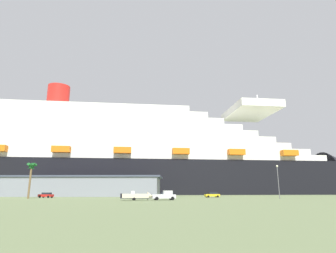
% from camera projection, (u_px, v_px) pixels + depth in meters
% --- Properties ---
extents(ground_plane, '(600.00, 600.00, 0.00)m').
position_uv_depth(ground_plane, '(154.00, 196.00, 109.03)').
color(ground_plane, '#66754C').
extents(cruise_ship, '(277.66, 56.63, 60.94)m').
position_uv_depth(cruise_ship, '(119.00, 159.00, 143.77)').
color(cruise_ship, black).
rests_on(cruise_ship, ground_plane).
extents(terminal_building, '(58.08, 23.46, 7.39)m').
position_uv_depth(terminal_building, '(86.00, 186.00, 106.05)').
color(terminal_building, gray).
rests_on(terminal_building, ground_plane).
extents(pickup_truck, '(5.87, 3.06, 2.20)m').
position_uv_depth(pickup_truck, '(165.00, 196.00, 65.99)').
color(pickup_truck, silver).
rests_on(pickup_truck, ground_plane).
extents(small_boat_on_trailer, '(8.44, 3.19, 2.15)m').
position_uv_depth(small_boat_on_trailer, '(138.00, 196.00, 64.75)').
color(small_boat_on_trailer, '#595960').
rests_on(small_boat_on_trailer, ground_plane).
extents(palm_tree, '(2.88, 2.91, 9.85)m').
position_uv_depth(palm_tree, '(31.00, 169.00, 78.12)').
color(palm_tree, brown).
rests_on(palm_tree, ground_plane).
extents(street_lamp, '(0.56, 0.56, 9.01)m').
position_uv_depth(street_lamp, '(278.00, 177.00, 76.02)').
color(street_lamp, slate).
rests_on(street_lamp, ground_plane).
extents(parked_car_yellow_taxi, '(4.96, 2.72, 1.58)m').
position_uv_depth(parked_car_yellow_taxi, '(212.00, 195.00, 89.07)').
color(parked_car_yellow_taxi, yellow).
rests_on(parked_car_yellow_taxi, ground_plane).
extents(parked_car_silver_sedan, '(4.35, 1.99, 1.58)m').
position_uv_depth(parked_car_silver_sedan, '(164.00, 195.00, 89.23)').
color(parked_car_silver_sedan, silver).
rests_on(parked_car_silver_sedan, ground_plane).
extents(parked_car_red_hatchback, '(4.59, 2.68, 1.58)m').
position_uv_depth(parked_car_red_hatchback, '(46.00, 195.00, 84.75)').
color(parked_car_red_hatchback, red).
rests_on(parked_car_red_hatchback, ground_plane).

